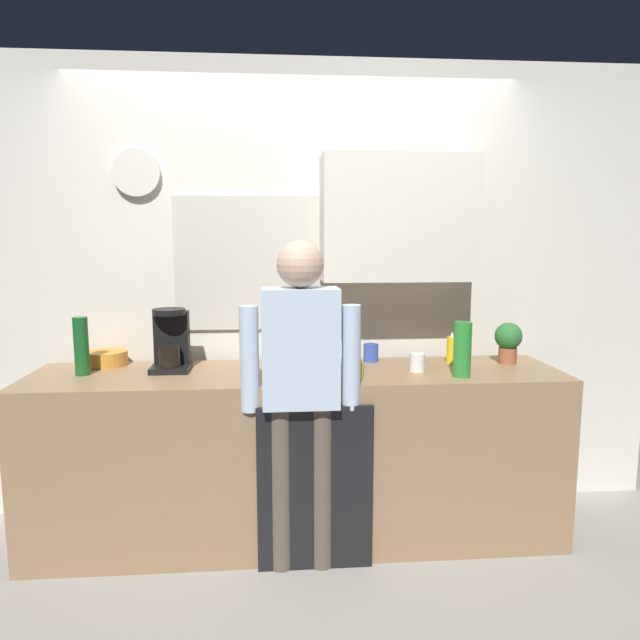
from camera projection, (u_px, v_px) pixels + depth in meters
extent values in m
plane|color=#9E998E|center=(302.00, 565.00, 2.87)|extent=(8.00, 8.00, 0.00)
cube|color=#937251|center=(298.00, 455.00, 3.10)|extent=(2.78, 0.64, 0.91)
cube|color=black|center=(315.00, 489.00, 2.78)|extent=(0.56, 0.02, 0.82)
cube|color=silver|center=(294.00, 291.00, 3.40)|extent=(4.38, 0.10, 2.60)
cube|color=beige|center=(250.00, 263.00, 3.30)|extent=(0.86, 0.02, 0.76)
cube|color=#8CA5C6|center=(250.00, 263.00, 3.30)|extent=(0.80, 0.02, 0.70)
cube|color=silver|center=(397.00, 219.00, 3.18)|extent=(0.84, 0.32, 0.68)
cylinder|color=silver|center=(136.00, 172.00, 3.17)|extent=(0.26, 0.03, 0.26)
cube|color=black|center=(171.00, 368.00, 3.05)|extent=(0.20, 0.20, 0.03)
cube|color=black|center=(172.00, 337.00, 3.08)|extent=(0.18, 0.08, 0.28)
cylinder|color=black|center=(169.00, 356.00, 3.01)|extent=(0.11, 0.11, 0.11)
cylinder|color=black|center=(169.00, 312.00, 3.00)|extent=(0.17, 0.17, 0.03)
cylinder|color=#2D8C33|center=(462.00, 349.00, 2.91)|extent=(0.09, 0.09, 0.28)
cylinder|color=#195923|center=(81.00, 346.00, 2.94)|extent=(0.07, 0.07, 0.30)
cylinder|color=maroon|center=(295.00, 347.00, 3.13)|extent=(0.06, 0.06, 0.22)
cylinder|color=white|center=(417.00, 362.00, 3.03)|extent=(0.08, 0.08, 0.09)
cylinder|color=yellow|center=(356.00, 370.00, 2.89)|extent=(0.07, 0.07, 0.08)
cylinder|color=#3351B2|center=(371.00, 353.00, 3.27)|extent=(0.08, 0.08, 0.10)
cylinder|color=orange|center=(107.00, 358.00, 3.17)|extent=(0.22, 0.22, 0.08)
cylinder|color=#9E5638|center=(507.00, 355.00, 3.22)|extent=(0.10, 0.10, 0.09)
sphere|color=#2D7233|center=(508.00, 336.00, 3.21)|extent=(0.15, 0.15, 0.15)
cylinder|color=yellow|center=(452.00, 350.00, 3.22)|extent=(0.06, 0.06, 0.15)
cone|color=white|center=(452.00, 334.00, 3.20)|extent=(0.02, 0.02, 0.03)
cylinder|color=brown|center=(281.00, 488.00, 2.80)|extent=(0.12, 0.12, 0.82)
cylinder|color=brown|center=(322.00, 486.00, 2.82)|extent=(0.12, 0.12, 0.82)
cube|color=silver|center=(301.00, 348.00, 2.71)|extent=(0.36, 0.20, 0.56)
sphere|color=#D8AD8C|center=(300.00, 264.00, 2.65)|extent=(0.22, 0.22, 0.22)
cylinder|color=silver|center=(249.00, 359.00, 2.70)|extent=(0.09, 0.09, 0.50)
cylinder|color=silver|center=(351.00, 357.00, 2.74)|extent=(0.09, 0.09, 0.50)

